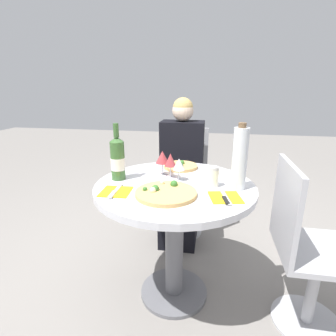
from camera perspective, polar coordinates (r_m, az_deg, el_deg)
name	(u,v)px	position (r m, az deg, el deg)	size (l,w,h in m)	color
ground_plane	(174,292)	(1.87, 1.30, -25.46)	(12.00, 12.00, 0.00)	gray
dining_table	(175,211)	(1.53, 1.45, -9.23)	(0.89, 0.89, 0.75)	slate
chair_behind_diner	(183,182)	(2.34, 3.18, -3.02)	(0.42, 0.42, 0.92)	#ADADB2
seated_diner	(181,180)	(2.17, 2.75, -2.63)	(0.35, 0.43, 1.18)	black
chair_empty_side	(306,252)	(1.59, 27.80, -15.80)	(0.42, 0.42, 0.92)	#ADADB2
pizza_large	(166,192)	(1.32, -0.54, -5.35)	(0.31, 0.31, 0.05)	tan
pizza_small_far	(181,166)	(1.74, 2.75, 0.42)	(0.23, 0.23, 0.04)	tan
wine_bottle	(118,159)	(1.53, -10.91, 2.03)	(0.08, 0.08, 0.33)	#38602D
tall_carafe	(240,159)	(1.39, 15.32, 2.00)	(0.08, 0.08, 0.35)	silver
sugar_shaker	(213,177)	(1.43, 9.78, -1.85)	(0.06, 0.06, 0.11)	silver
wine_glass_back_left	(162,158)	(1.58, -1.23, 2.30)	(0.08, 0.08, 0.15)	silver
wine_glass_center	(170,160)	(1.53, 0.53, 1.67)	(0.07, 0.07, 0.15)	silver
wine_glass_front_right	(179,165)	(1.49, 2.39, 0.72)	(0.07, 0.07, 0.13)	silver
place_setting_left	(116,192)	(1.38, -11.35, -5.07)	(0.16, 0.19, 0.01)	gold
place_setting_right	(225,197)	(1.31, 12.37, -6.26)	(0.18, 0.19, 0.01)	gold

